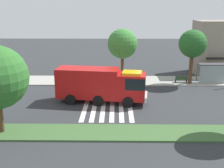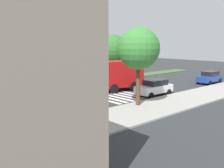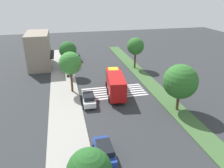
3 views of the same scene
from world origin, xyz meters
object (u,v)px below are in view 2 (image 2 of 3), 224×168
at_px(fire_truck, 106,75).
at_px(sidewalk_tree_west, 139,49).
at_px(sidewalk_tree_center, 48,51).
at_px(median_tree_far_west, 113,50).
at_px(bus_stop_shelter, 7,110).
at_px(parked_car_west, 210,77).
at_px(bench_near_shelter, 66,118).
at_px(parked_car_mid, 154,87).

xyz_separation_m(fire_truck, sidewalk_tree_west, (2.19, 7.14, 3.23)).
height_order(sidewalk_tree_center, median_tree_far_west, median_tree_far_west).
relative_size(bus_stop_shelter, median_tree_far_west, 0.51).
bearing_deg(fire_truck, sidewalk_tree_west, 80.44).
height_order(parked_car_west, sidewalk_tree_west, sidewalk_tree_west).
height_order(bus_stop_shelter, bench_near_shelter, bus_stop_shelter).
bearing_deg(bus_stop_shelter, parked_car_west, -175.00).
bearing_deg(median_tree_far_west, sidewalk_tree_center, 37.96).
relative_size(fire_truck, sidewalk_tree_west, 1.38).
bearing_deg(fire_truck, median_tree_far_west, -128.48).
height_order(parked_car_mid, bus_stop_shelter, bus_stop_shelter).
height_order(parked_car_mid, sidewalk_tree_center, sidewalk_tree_center).
xyz_separation_m(bench_near_shelter, sidewalk_tree_west, (-7.80, -0.38, 4.66)).
bearing_deg(parked_car_west, parked_car_mid, -0.45).
bearing_deg(parked_car_west, sidewalk_tree_west, 6.72).
bearing_deg(bus_stop_shelter, median_tree_far_west, -145.36).
bearing_deg(median_tree_far_west, parked_car_west, 121.01).
bearing_deg(median_tree_far_west, bus_stop_shelter, 34.64).
bearing_deg(median_tree_far_west, bench_near_shelter, 40.27).
height_order(fire_truck, bench_near_shelter, fire_truck).
bearing_deg(sidewalk_tree_west, median_tree_far_west, -124.19).
relative_size(fire_truck, parked_car_mid, 2.13).
height_order(bus_stop_shelter, sidewalk_tree_center, sidewalk_tree_center).
distance_m(parked_car_west, bench_near_shelter, 25.40).
bearing_deg(bus_stop_shelter, sidewalk_tree_center, -173.01).
relative_size(parked_car_west, sidewalk_tree_center, 0.64).
height_order(fire_truck, median_tree_far_west, median_tree_far_west).
height_order(fire_truck, bus_stop_shelter, fire_truck).
bearing_deg(sidewalk_tree_west, bench_near_shelter, 2.78).
relative_size(parked_car_mid, sidewalk_tree_west, 0.65).
bearing_deg(parked_car_west, sidewalk_tree_center, 4.32).
bearing_deg(bench_near_shelter, sidewalk_tree_center, -19.96).
bearing_deg(sidewalk_tree_center, fire_truck, -147.07).
bearing_deg(parked_car_west, fire_truck, -18.37).
xyz_separation_m(parked_car_west, sidewalk_tree_center, (26.31, 2.20, 4.34)).
relative_size(parked_car_mid, median_tree_far_west, 0.66).
relative_size(bus_stop_shelter, sidewalk_tree_center, 0.51).
height_order(parked_car_west, median_tree_far_west, median_tree_far_west).
bearing_deg(bench_near_shelter, sidewalk_tree_west, -177.22).
xyz_separation_m(bus_stop_shelter, sidewalk_tree_west, (-11.80, -0.36, 3.37)).
distance_m(bus_stop_shelter, median_tree_far_west, 26.60).
bearing_deg(bench_near_shelter, median_tree_far_west, -139.73).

